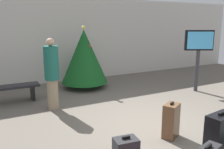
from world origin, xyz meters
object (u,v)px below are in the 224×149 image
object	(u,v)px
flight_info_kiosk	(199,49)
suitcase_2	(220,137)
suitcase_5	(171,121)
waiting_bench	(11,90)
holiday_tree	(84,56)
traveller_0	(52,73)

from	to	relation	value
flight_info_kiosk	suitcase_2	distance (m)	4.21
suitcase_2	suitcase_5	distance (m)	0.97
suitcase_2	waiting_bench	bearing A→B (deg)	119.95
holiday_tree	flight_info_kiosk	world-z (taller)	holiday_tree
waiting_bench	traveller_0	bearing A→B (deg)	-49.77
traveller_0	suitcase_2	world-z (taller)	traveller_0
suitcase_2	suitcase_5	xyz separation A→B (m)	(-0.16, 0.96, -0.05)
holiday_tree	suitcase_5	size ratio (longest dim) A/B	2.94
suitcase_5	waiting_bench	bearing A→B (deg)	124.41
holiday_tree	suitcase_5	xyz separation A→B (m)	(0.12, -4.16, -0.74)
traveller_0	suitcase_5	size ratio (longest dim) A/B	2.56
holiday_tree	waiting_bench	xyz separation A→B (m)	(-2.37, -0.54, -0.71)
holiday_tree	suitcase_2	xyz separation A→B (m)	(0.28, -5.12, -0.69)
holiday_tree	waiting_bench	world-z (taller)	holiday_tree
waiting_bench	suitcase_5	xyz separation A→B (m)	(2.49, -3.63, -0.03)
waiting_bench	traveller_0	world-z (taller)	traveller_0
waiting_bench	suitcase_2	bearing A→B (deg)	-60.05
waiting_bench	flight_info_kiosk	bearing A→B (deg)	-15.96
holiday_tree	waiting_bench	size ratio (longest dim) A/B	1.40
holiday_tree	waiting_bench	bearing A→B (deg)	-167.25
waiting_bench	suitcase_2	size ratio (longest dim) A/B	1.83
waiting_bench	suitcase_5	distance (m)	4.40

